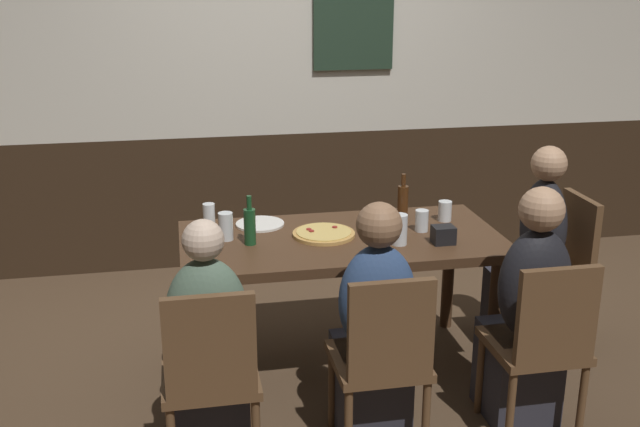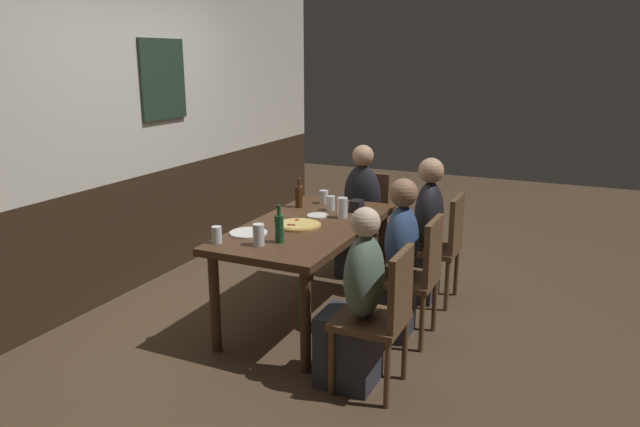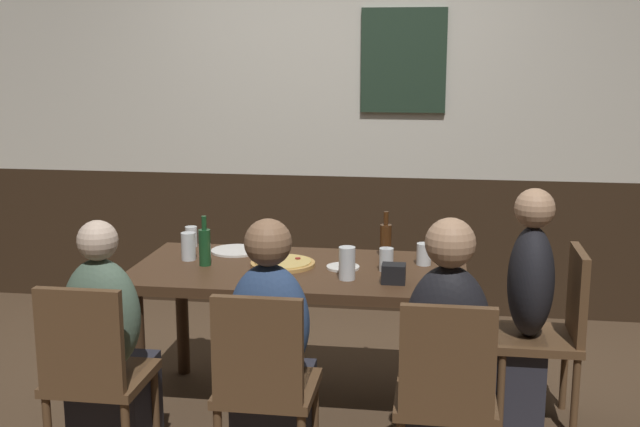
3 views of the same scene
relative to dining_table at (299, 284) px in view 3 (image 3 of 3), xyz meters
name	(u,v)px [view 3 (image 3 of 3)]	position (x,y,z in m)	size (l,w,h in m)	color
ground_plane	(300,406)	(0.00, 0.00, -0.65)	(12.00, 12.00, 0.00)	#4C3826
wall_back	(341,124)	(0.00, 1.65, 0.65)	(6.40, 0.13, 2.60)	#332316
dining_table	(299,284)	(0.00, 0.00, 0.00)	(1.65, 0.83, 0.74)	#472D1C
chair_head_east	(553,327)	(1.24, 0.00, -0.16)	(0.40, 0.40, 0.88)	brown
chair_left_near	(93,370)	(-0.73, -0.83, -0.16)	(0.40, 0.40, 0.88)	brown
chair_right_near	(446,392)	(0.73, -0.83, -0.16)	(0.40, 0.40, 0.88)	brown
chair_mid_near	(264,381)	(0.00, -0.83, -0.16)	(0.40, 0.40, 0.88)	brown
person_head_east	(519,326)	(1.08, 0.00, -0.16)	(0.37, 0.34, 1.17)	#2D2D38
person_left_near	(109,363)	(-0.73, -0.67, -0.19)	(0.34, 0.37, 1.11)	#2D2D38
person_right_near	(446,376)	(0.73, -0.67, -0.16)	(0.34, 0.37, 1.17)	#2D2D38
person_mid_near	(272,369)	(0.00, -0.67, -0.17)	(0.34, 0.37, 1.14)	#2D2D38
pizza	(283,263)	(-0.09, 0.03, 0.10)	(0.33, 0.33, 0.03)	tan
pint_glass_pale	(188,248)	(-0.59, 0.07, 0.15)	(0.07, 0.07, 0.14)	silver
pint_glass_amber	(191,237)	(-0.66, 0.34, 0.14)	(0.07, 0.07, 0.11)	silver
pint_glass_stout	(424,255)	(0.61, 0.15, 0.14)	(0.07, 0.07, 0.11)	silver
tumbler_short	(386,260)	(0.43, 0.01, 0.14)	(0.07, 0.07, 0.11)	silver
tumbler_water	(347,265)	(0.26, -0.17, 0.15)	(0.08, 0.08, 0.16)	silver
beer_bottle_green	(205,246)	(-0.48, -0.02, 0.19)	(0.06, 0.06, 0.25)	#194723
beer_bottle_brown	(386,239)	(0.41, 0.28, 0.18)	(0.06, 0.06, 0.24)	#42230F
plate_white_large	(235,251)	(-0.39, 0.26, 0.09)	(0.26, 0.26, 0.01)	white
plate_white_small	(343,267)	(0.22, 0.02, 0.09)	(0.16, 0.16, 0.01)	white
condiment_caddy	(394,274)	(0.48, -0.19, 0.13)	(0.11, 0.09, 0.09)	black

